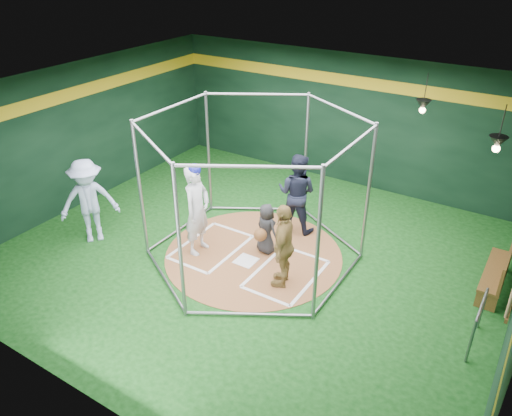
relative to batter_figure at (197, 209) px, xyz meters
The scene contains 15 objects.
room_shell 1.40m from the batter_figure, 24.37° to the left, with size 10.10×9.10×3.53m.
clay_disc 1.57m from the batter_figure, 24.03° to the left, with size 3.80×3.80×0.01m, color #945B36.
home_plate 1.49m from the batter_figure, ahead, with size 0.43×0.43×0.01m, color white.
batter_box_left 1.04m from the batter_figure, 59.45° to the left, with size 1.17×1.77×0.01m.
batter_box_right 2.29m from the batter_figure, ahead, with size 1.17×1.77×0.01m.
batting_cage 1.28m from the batter_figure, 24.03° to the left, with size 4.05×4.67×3.00m.
pendant_lamp_near 5.52m from the batter_figure, 51.16° to the left, with size 0.34×0.34×0.90m.
pendant_lamp_far 5.92m from the batter_figure, 26.03° to the left, with size 0.34×0.34×0.90m.
batter_figure is the anchor object (origin of this frame).
visitor_leopard 2.11m from the batter_figure, ahead, with size 1.02×0.42×1.73m, color tan.
catcher_figure 1.51m from the batter_figure, 29.92° to the left, with size 0.63×0.64×1.13m.
umpire 2.34m from the batter_figure, 55.02° to the left, with size 0.91×0.71×1.87m, color black.
bystander_blue 2.46m from the batter_figure, 158.84° to the right, with size 1.25×0.72×1.94m, color #ADBDE6.
dugout_bench 6.07m from the batter_figure, 19.22° to the left, with size 0.39×1.66×0.97m.
steel_railing 5.66m from the batter_figure, ahead, with size 0.05×1.00×0.86m.
Camera 1 is at (4.81, -7.56, 6.03)m, focal length 35.00 mm.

